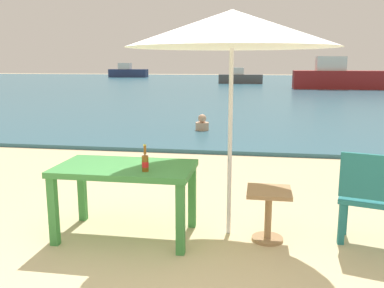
{
  "coord_description": "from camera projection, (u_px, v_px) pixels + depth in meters",
  "views": [
    {
      "loc": [
        0.62,
        -2.97,
        1.8
      ],
      "look_at": [
        -0.36,
        3.0,
        0.6
      ],
      "focal_mm": 38.72,
      "sensor_mm": 36.0,
      "label": 1
    }
  ],
  "objects": [
    {
      "name": "boat_tanker",
      "position": [
        240.0,
        78.0,
        33.91
      ],
      "size": [
        3.56,
        0.97,
        1.29
      ],
      "color": "#4C4C4C",
      "rests_on": "sea_water"
    },
    {
      "name": "boat_ferry",
      "position": [
        128.0,
        72.0,
        48.01
      ],
      "size": [
        4.47,
        1.22,
        1.63
      ],
      "color": "navy",
      "rests_on": "sea_water"
    },
    {
      "name": "side_table_wood",
      "position": [
        268.0,
        207.0,
        4.19
      ],
      "size": [
        0.44,
        0.44,
        0.54
      ],
      "color": "#9E7A51",
      "rests_on": "ground_plane"
    },
    {
      "name": "beer_bottle_amber",
      "position": [
        145.0,
        162.0,
        3.99
      ],
      "size": [
        0.07,
        0.07,
        0.26
      ],
      "color": "brown",
      "rests_on": "picnic_table_green"
    },
    {
      "name": "patio_umbrella",
      "position": [
        232.0,
        29.0,
        4.03
      ],
      "size": [
        2.1,
        2.1,
        2.3
      ],
      "color": "silver",
      "rests_on": "ground_plane"
    },
    {
      "name": "boat_barge",
      "position": [
        337.0,
        77.0,
        27.01
      ],
      "size": [
        5.74,
        1.56,
        2.09
      ],
      "color": "maroon",
      "rests_on": "sea_water"
    },
    {
      "name": "swimmer_person",
      "position": [
        202.0,
        124.0,
        10.63
      ],
      "size": [
        0.34,
        0.34,
        0.41
      ],
      "color": "tan",
      "rests_on": "sea_water"
    },
    {
      "name": "picnic_table_green",
      "position": [
        126.0,
        176.0,
        4.26
      ],
      "size": [
        1.4,
        0.8,
        0.76
      ],
      "color": "#3D8C42",
      "rests_on": "ground_plane"
    },
    {
      "name": "sea_water",
      "position": [
        252.0,
        85.0,
        32.36
      ],
      "size": [
        120.0,
        50.0,
        0.08
      ],
      "primitive_type": "cube",
      "color": "#2D6075",
      "rests_on": "ground_plane"
    }
  ]
}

